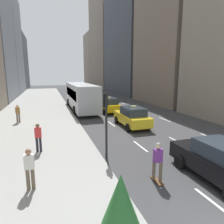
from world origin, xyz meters
TOP-DOWN VIEW (x-y plane):
  - sidewalk_left at (-7.00, 27.00)m, footprint 8.00×66.00m
  - lane_markings at (2.60, 23.00)m, footprint 5.72×56.00m
  - building_row_right at (12.00, 41.98)m, footprint 6.00×78.57m
  - taxi_lead at (1.20, 38.02)m, footprint 2.02×4.40m
  - taxi_second at (1.20, 19.46)m, footprint 2.02×4.40m
  - taxi_third at (1.20, 26.60)m, footprint 2.02×4.40m
  - taxi_fourth at (1.20, 12.53)m, footprint 2.02×4.40m
  - sedan_black_near at (1.20, 3.16)m, footprint 2.02×4.72m
  - city_bus at (-1.61, 22.34)m, footprint 2.80×11.61m
  - skateboarder at (-1.39, 3.95)m, footprint 0.36×0.80m
  - planter_with_shrub at (-4.01, 1.36)m, footprint 1.00×1.00m
  - pedestrian_near_curb at (-6.41, 4.72)m, footprint 0.36×0.22m
  - pedestrian_mid_block at (-6.25, 8.62)m, footprint 0.36×0.22m
  - pedestrian_far_walking at (-8.26, 16.50)m, footprint 0.36×0.22m
  - traffic_light_pole at (-2.75, 7.02)m, footprint 0.24×0.42m

SIDE VIEW (x-z plane):
  - lane_markings at x=2.60m, z-range 0.00..0.01m
  - sidewalk_left at x=-7.00m, z-range 0.00..0.15m
  - sedan_black_near at x=1.20m, z-range 0.02..1.74m
  - taxi_lead at x=1.20m, z-range -0.05..1.82m
  - taxi_second at x=1.20m, z-range -0.05..1.82m
  - taxi_third at x=1.20m, z-range -0.05..1.82m
  - taxi_fourth at x=1.20m, z-range -0.05..1.82m
  - skateboarder at x=-1.39m, z-range 0.09..1.84m
  - pedestrian_near_curb at x=-6.41m, z-range 0.24..1.89m
  - pedestrian_mid_block at x=-6.25m, z-range 0.24..1.89m
  - pedestrian_far_walking at x=-8.26m, z-range 0.24..1.89m
  - planter_with_shrub at x=-4.01m, z-range 0.18..2.13m
  - city_bus at x=-1.61m, z-range 0.16..3.41m
  - traffic_light_pole at x=-2.75m, z-range 0.61..4.21m
  - building_row_right at x=12.00m, z-range -4.28..30.18m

